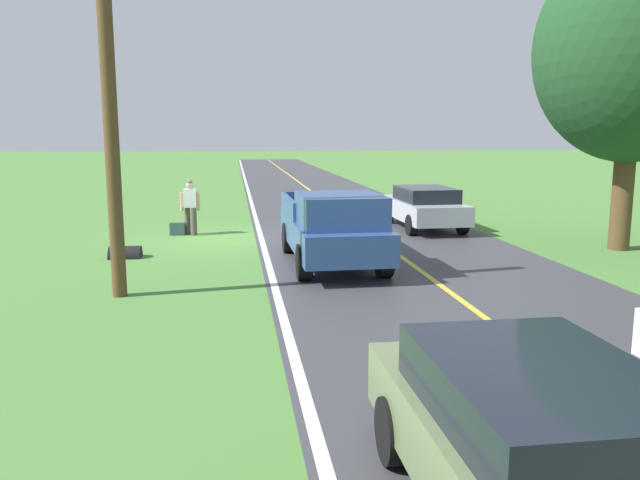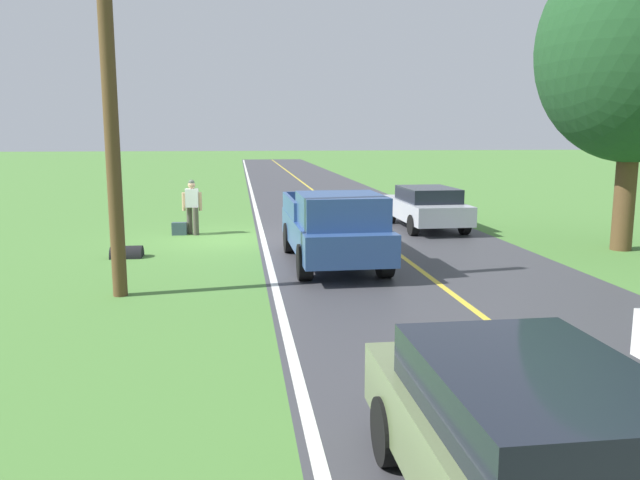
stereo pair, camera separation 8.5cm
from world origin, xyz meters
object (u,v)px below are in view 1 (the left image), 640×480
object	(u,v)px
suitcase_carried	(177,229)
utility_pole_roadside	(108,68)
hitchhiker_walking	(190,204)
pickup_truck_passing	(333,226)
sedan_ahead_same_lane	(547,453)
tree_far_side_near	(634,50)
sedan_near_oncoming	(424,206)

from	to	relation	value
suitcase_carried	utility_pole_roadside	size ratio (longest dim) A/B	0.05
hitchhiker_walking	pickup_truck_passing	size ratio (longest dim) A/B	0.32
pickup_truck_passing	utility_pole_roadside	bearing A→B (deg)	26.28
hitchhiker_walking	sedan_ahead_same_lane	bearing A→B (deg)	103.11
hitchhiker_walking	tree_far_side_near	xyz separation A→B (m)	(-11.92, 4.27, 4.36)
tree_far_side_near	sedan_near_oncoming	bearing A→B (deg)	-47.15
suitcase_carried	sedan_near_oncoming	world-z (taller)	sedan_near_oncoming
sedan_ahead_same_lane	utility_pole_roadside	xyz separation A→B (m)	(4.62, -8.30, 3.62)
suitcase_carried	tree_far_side_near	bearing A→B (deg)	73.08
tree_far_side_near	hitchhiker_walking	bearing A→B (deg)	-19.72
hitchhiker_walking	sedan_ahead_same_lane	size ratio (longest dim) A/B	0.40
suitcase_carried	pickup_truck_passing	xyz separation A→B (m)	(-4.16, 5.25, 0.77)
hitchhiker_walking	suitcase_carried	world-z (taller)	hitchhiker_walking
sedan_ahead_same_lane	sedan_near_oncoming	bearing A→B (deg)	-103.97
tree_far_side_near	sedan_ahead_same_lane	bearing A→B (deg)	54.80
sedan_near_oncoming	sedan_ahead_same_lane	world-z (taller)	same
suitcase_carried	utility_pole_roadside	xyz separation A→B (m)	(0.49, 7.54, 4.18)
hitchhiker_walking	sedan_ahead_same_lane	xyz separation A→B (m)	(-3.71, 15.91, -0.23)
sedan_ahead_same_lane	utility_pole_roadside	size ratio (longest dim) A/B	0.50
hitchhiker_walking	sedan_near_oncoming	xyz separation A→B (m)	(-7.73, -0.25, -0.23)
tree_far_side_near	sedan_near_oncoming	size ratio (longest dim) A/B	1.88
sedan_ahead_same_lane	tree_far_side_near	bearing A→B (deg)	-125.20
hitchhiker_walking	suitcase_carried	size ratio (longest dim) A/B	3.80
tree_far_side_near	sedan_ahead_same_lane	xyz separation A→B (m)	(8.21, 11.64, -4.58)
hitchhiker_walking	utility_pole_roadside	distance (m)	8.38
pickup_truck_passing	tree_far_side_near	xyz separation A→B (m)	(-8.18, -1.04, 4.37)
utility_pole_roadside	sedan_near_oncoming	bearing A→B (deg)	-137.71
tree_far_side_near	sedan_near_oncoming	distance (m)	7.68
sedan_ahead_same_lane	pickup_truck_passing	bearing A→B (deg)	-90.18
tree_far_side_near	utility_pole_roadside	world-z (taller)	utility_pole_roadside
tree_far_side_near	utility_pole_roadside	distance (m)	13.29
hitchhiker_walking	utility_pole_roadside	world-z (taller)	utility_pole_roadside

